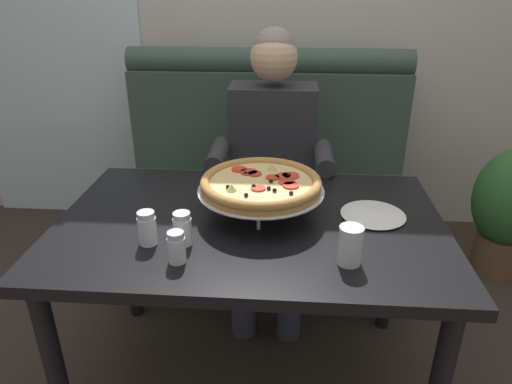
{
  "coord_description": "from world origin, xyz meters",
  "views": [
    {
      "loc": [
        0.12,
        -1.35,
        1.46
      ],
      "look_at": [
        0.02,
        -0.03,
        0.84
      ],
      "focal_mm": 32.12,
      "sensor_mm": 36.0,
      "label": 1
    }
  ],
  "objects_px": {
    "diner_main": "(272,158)",
    "shaker_oregano": "(183,231)",
    "drinking_glass": "(350,248)",
    "booth_bench": "(265,194)",
    "pizza": "(261,184)",
    "potted_plant": "(508,207)",
    "shaker_parmesan": "(177,249)",
    "plate_near_left": "(373,213)",
    "shaker_pepper_flakes": "(147,230)",
    "dining_table": "(250,242)"
  },
  "relations": [
    {
      "from": "pizza",
      "to": "potted_plant",
      "type": "height_order",
      "value": "pizza"
    },
    {
      "from": "plate_near_left",
      "to": "shaker_parmesan",
      "type": "bearing_deg",
      "value": -151.76
    },
    {
      "from": "pizza",
      "to": "plate_near_left",
      "type": "bearing_deg",
      "value": 1.01
    },
    {
      "from": "shaker_pepper_flakes",
      "to": "plate_near_left",
      "type": "bearing_deg",
      "value": 18.03
    },
    {
      "from": "diner_main",
      "to": "shaker_oregano",
      "type": "bearing_deg",
      "value": -106.67
    },
    {
      "from": "plate_near_left",
      "to": "drinking_glass",
      "type": "height_order",
      "value": "drinking_glass"
    },
    {
      "from": "booth_bench",
      "to": "drinking_glass",
      "type": "height_order",
      "value": "booth_bench"
    },
    {
      "from": "pizza",
      "to": "plate_near_left",
      "type": "height_order",
      "value": "pizza"
    },
    {
      "from": "drinking_glass",
      "to": "diner_main",
      "type": "bearing_deg",
      "value": 106.7
    },
    {
      "from": "pizza",
      "to": "shaker_parmesan",
      "type": "xyz_separation_m",
      "value": [
        -0.22,
        -0.32,
        -0.07
      ]
    },
    {
      "from": "shaker_parmesan",
      "to": "shaker_pepper_flakes",
      "type": "bearing_deg",
      "value": 140.43
    },
    {
      "from": "diner_main",
      "to": "potted_plant",
      "type": "bearing_deg",
      "value": 10.33
    },
    {
      "from": "diner_main",
      "to": "shaker_parmesan",
      "type": "bearing_deg",
      "value": -104.67
    },
    {
      "from": "shaker_pepper_flakes",
      "to": "drinking_glass",
      "type": "distance_m",
      "value": 0.6
    },
    {
      "from": "dining_table",
      "to": "potted_plant",
      "type": "xyz_separation_m",
      "value": [
        1.26,
        0.85,
        -0.25
      ]
    },
    {
      "from": "shaker_oregano",
      "to": "diner_main",
      "type": "bearing_deg",
      "value": 73.33
    },
    {
      "from": "shaker_pepper_flakes",
      "to": "drinking_glass",
      "type": "bearing_deg",
      "value": -5.94
    },
    {
      "from": "diner_main",
      "to": "shaker_parmesan",
      "type": "height_order",
      "value": "diner_main"
    },
    {
      "from": "plate_near_left",
      "to": "potted_plant",
      "type": "relative_size",
      "value": 0.32
    },
    {
      "from": "booth_bench",
      "to": "plate_near_left",
      "type": "distance_m",
      "value": 0.99
    },
    {
      "from": "dining_table",
      "to": "diner_main",
      "type": "distance_m",
      "value": 0.63
    },
    {
      "from": "shaker_oregano",
      "to": "drinking_glass",
      "type": "distance_m",
      "value": 0.5
    },
    {
      "from": "pizza",
      "to": "shaker_oregano",
      "type": "relative_size",
      "value": 4.08
    },
    {
      "from": "drinking_glass",
      "to": "booth_bench",
      "type": "bearing_deg",
      "value": 105.07
    },
    {
      "from": "pizza",
      "to": "shaker_pepper_flakes",
      "type": "distance_m",
      "value": 0.41
    },
    {
      "from": "booth_bench",
      "to": "dining_table",
      "type": "bearing_deg",
      "value": -90.0
    },
    {
      "from": "booth_bench",
      "to": "plate_near_left",
      "type": "xyz_separation_m",
      "value": [
        0.42,
        -0.83,
        0.33
      ]
    },
    {
      "from": "shaker_parmesan",
      "to": "plate_near_left",
      "type": "relative_size",
      "value": 0.44
    },
    {
      "from": "shaker_oregano",
      "to": "shaker_parmesan",
      "type": "distance_m",
      "value": 0.1
    },
    {
      "from": "pizza",
      "to": "plate_near_left",
      "type": "relative_size",
      "value": 1.95
    },
    {
      "from": "plate_near_left",
      "to": "drinking_glass",
      "type": "relative_size",
      "value": 1.9
    },
    {
      "from": "booth_bench",
      "to": "potted_plant",
      "type": "bearing_deg",
      "value": -2.02
    },
    {
      "from": "dining_table",
      "to": "shaker_oregano",
      "type": "bearing_deg",
      "value": -138.96
    },
    {
      "from": "shaker_pepper_flakes",
      "to": "shaker_parmesan",
      "type": "relative_size",
      "value": 1.12
    },
    {
      "from": "shaker_parmesan",
      "to": "plate_near_left",
      "type": "bearing_deg",
      "value": 28.24
    },
    {
      "from": "pizza",
      "to": "plate_near_left",
      "type": "distance_m",
      "value": 0.4
    },
    {
      "from": "diner_main",
      "to": "shaker_parmesan",
      "type": "xyz_separation_m",
      "value": [
        -0.23,
        -0.89,
        0.05
      ]
    },
    {
      "from": "booth_bench",
      "to": "plate_near_left",
      "type": "relative_size",
      "value": 6.89
    },
    {
      "from": "diner_main",
      "to": "dining_table",
      "type": "bearing_deg",
      "value": -94.15
    },
    {
      "from": "shaker_pepper_flakes",
      "to": "shaker_parmesan",
      "type": "xyz_separation_m",
      "value": [
        0.11,
        -0.09,
        -0.0
      ]
    },
    {
      "from": "diner_main",
      "to": "potted_plant",
      "type": "xyz_separation_m",
      "value": [
        1.22,
        0.22,
        -0.32
      ]
    },
    {
      "from": "pizza",
      "to": "shaker_parmesan",
      "type": "height_order",
      "value": "pizza"
    },
    {
      "from": "booth_bench",
      "to": "pizza",
      "type": "xyz_separation_m",
      "value": [
        0.03,
        -0.84,
        0.43
      ]
    },
    {
      "from": "shaker_parmesan",
      "to": "plate_near_left",
      "type": "xyz_separation_m",
      "value": [
        0.6,
        0.32,
        -0.03
      ]
    },
    {
      "from": "pizza",
      "to": "drinking_glass",
      "type": "relative_size",
      "value": 3.71
    },
    {
      "from": "shaker_oregano",
      "to": "plate_near_left",
      "type": "xyz_separation_m",
      "value": [
        0.61,
        0.23,
        -0.03
      ]
    },
    {
      "from": "shaker_pepper_flakes",
      "to": "drinking_glass",
      "type": "xyz_separation_m",
      "value": [
        0.6,
        -0.06,
        0.0
      ]
    },
    {
      "from": "drinking_glass",
      "to": "potted_plant",
      "type": "xyz_separation_m",
      "value": [
        0.96,
        1.08,
        -0.38
      ]
    },
    {
      "from": "pizza",
      "to": "shaker_pepper_flakes",
      "type": "xyz_separation_m",
      "value": [
        -0.33,
        -0.23,
        -0.06
      ]
    },
    {
      "from": "pizza",
      "to": "plate_near_left",
      "type": "xyz_separation_m",
      "value": [
        0.38,
        0.01,
        -0.1
      ]
    }
  ]
}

